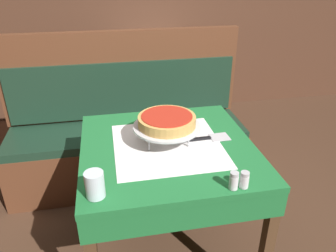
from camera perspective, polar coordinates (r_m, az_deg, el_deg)
dining_table_front at (r=1.70m, az=-0.04°, el=-6.18°), size 0.86×0.86×0.76m
dining_table_rear at (r=3.33m, az=-2.62°, el=10.38°), size 0.68×0.68×0.76m
booth_bench at (r=2.56m, az=-6.93°, el=-2.68°), size 1.77×0.49×1.15m
back_wall_panel at (r=3.60m, az=-7.10°, el=20.55°), size 6.00×0.04×2.40m
pizza_pan_stand at (r=1.63m, az=-0.20°, el=-0.19°), size 0.34×0.34×0.10m
deep_dish_pizza at (r=1.61m, az=-0.20°, el=0.96°), size 0.29×0.29×0.05m
pizza_server at (r=1.71m, az=6.39°, el=-2.18°), size 0.29×0.09×0.01m
water_glass_near at (r=1.32m, az=-12.64°, el=-9.94°), size 0.08×0.08×0.11m
salt_shaker at (r=1.36m, az=11.39°, el=-9.31°), size 0.04×0.04×0.08m
pepper_shaker at (r=1.38m, az=13.16°, el=-9.11°), size 0.04×0.04×0.07m
condiment_caddy at (r=3.34m, az=-3.57°, el=13.07°), size 0.13×0.13×0.16m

